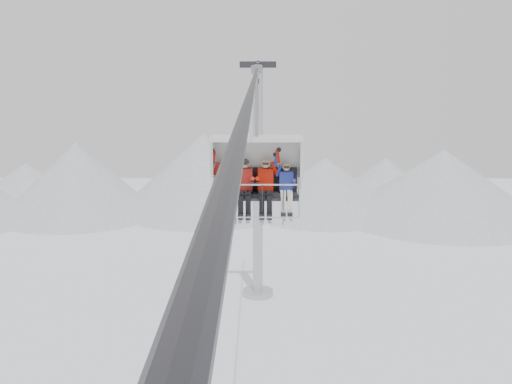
{
  "coord_description": "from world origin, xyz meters",
  "views": [
    {
      "loc": [
        0.07,
        -13.65,
        13.55
      ],
      "look_at": [
        0.0,
        0.0,
        10.73
      ],
      "focal_mm": 45.0,
      "sensor_mm": 36.0,
      "label": 1
    }
  ],
  "objects_px": {
    "chairlift_carrier": "(257,166)",
    "skier_far_left": "(225,185)",
    "skier_center_left": "(245,185)",
    "skier_far_right": "(286,187)",
    "skier_center_right": "(266,185)",
    "lift_tower_right": "(258,199)"
  },
  "relations": [
    {
      "from": "lift_tower_right",
      "to": "skier_center_left",
      "type": "relative_size",
      "value": 7.99
    },
    {
      "from": "lift_tower_right",
      "to": "skier_far_left",
      "type": "distance_m",
      "value": 19.14
    },
    {
      "from": "skier_far_left",
      "to": "skier_center_right",
      "type": "relative_size",
      "value": 1.0
    },
    {
      "from": "skier_far_left",
      "to": "skier_center_left",
      "type": "relative_size",
      "value": 1.0
    },
    {
      "from": "chairlift_carrier",
      "to": "skier_far_left",
      "type": "bearing_deg",
      "value": -160.27
    },
    {
      "from": "skier_center_left",
      "to": "skier_far_right",
      "type": "bearing_deg",
      "value": -0.71
    },
    {
      "from": "skier_center_left",
      "to": "skier_far_left",
      "type": "bearing_deg",
      "value": -179.77
    },
    {
      "from": "skier_far_left",
      "to": "skier_far_right",
      "type": "relative_size",
      "value": 1.0
    },
    {
      "from": "chairlift_carrier",
      "to": "skier_center_left",
      "type": "bearing_deg",
      "value": -137.0
    },
    {
      "from": "skier_far_right",
      "to": "skier_center_right",
      "type": "bearing_deg",
      "value": 178.58
    },
    {
      "from": "lift_tower_right",
      "to": "skier_far_left",
      "type": "bearing_deg",
      "value": -92.63
    },
    {
      "from": "lift_tower_right",
      "to": "skier_far_right",
      "type": "bearing_deg",
      "value": -87.52
    },
    {
      "from": "skier_center_left",
      "to": "chairlift_carrier",
      "type": "bearing_deg",
      "value": 43.0
    },
    {
      "from": "skier_center_right",
      "to": "skier_far_right",
      "type": "relative_size",
      "value": 1.0
    },
    {
      "from": "skier_far_left",
      "to": "skier_far_right",
      "type": "bearing_deg",
      "value": -0.41
    },
    {
      "from": "skier_far_left",
      "to": "skier_center_right",
      "type": "xyz_separation_m",
      "value": [
        1.1,
        0.0,
        0.01
      ]
    },
    {
      "from": "chairlift_carrier",
      "to": "skier_far_left",
      "type": "height_order",
      "value": "chairlift_carrier"
    },
    {
      "from": "skier_center_right",
      "to": "skier_far_right",
      "type": "distance_m",
      "value": 0.57
    },
    {
      "from": "lift_tower_right",
      "to": "skier_center_right",
      "type": "height_order",
      "value": "lift_tower_right"
    },
    {
      "from": "lift_tower_right",
      "to": "skier_far_right",
      "type": "height_order",
      "value": "lift_tower_right"
    },
    {
      "from": "skier_far_left",
      "to": "skier_far_right",
      "type": "xyz_separation_m",
      "value": [
        1.66,
        -0.01,
        -0.04
      ]
    },
    {
      "from": "lift_tower_right",
      "to": "skier_far_right",
      "type": "xyz_separation_m",
      "value": [
        0.81,
        -18.61,
        4.4
      ]
    }
  ]
}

